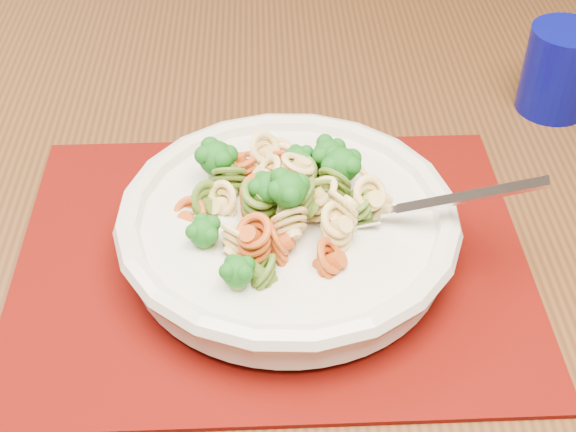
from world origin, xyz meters
name	(u,v)px	position (x,y,z in m)	size (l,w,h in m)	color
dining_table	(196,238)	(0.17, 0.12, 0.63)	(1.81, 1.53, 0.72)	#4C2E15
placemat	(272,258)	(0.18, -0.02, 0.72)	(0.40, 0.31, 0.00)	#4D0903
pasta_bowl	(288,226)	(0.20, -0.02, 0.75)	(0.26, 0.26, 0.05)	beige
pasta_broccoli_heap	(288,210)	(0.20, -0.02, 0.77)	(0.22, 0.22, 0.06)	#EDC775
fork	(364,216)	(0.24, -0.05, 0.77)	(0.19, 0.02, 0.01)	silver
tumbler	(559,70)	(0.52, 0.05, 0.76)	(0.07, 0.07, 0.09)	#040758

